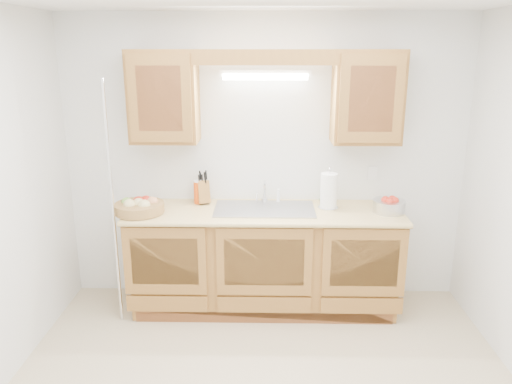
{
  "coord_description": "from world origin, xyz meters",
  "views": [
    {
      "loc": [
        0.01,
        -2.79,
        2.21
      ],
      "look_at": [
        -0.06,
        0.85,
        1.16
      ],
      "focal_mm": 35.0,
      "sensor_mm": 36.0,
      "label": 1
    }
  ],
  "objects_px": {
    "knife_block": "(203,191)",
    "paper_towel": "(329,191)",
    "fruit_basket": "(139,206)",
    "apple_bowl": "(389,205)"
  },
  "relations": [
    {
      "from": "knife_block",
      "to": "paper_towel",
      "type": "xyz_separation_m",
      "value": [
        1.08,
        -0.13,
        0.04
      ]
    },
    {
      "from": "fruit_basket",
      "to": "knife_block",
      "type": "xyz_separation_m",
      "value": [
        0.49,
        0.29,
        0.05
      ]
    },
    {
      "from": "apple_bowl",
      "to": "knife_block",
      "type": "bearing_deg",
      "value": 171.78
    },
    {
      "from": "knife_block",
      "to": "apple_bowl",
      "type": "distance_m",
      "value": 1.59
    },
    {
      "from": "fruit_basket",
      "to": "apple_bowl",
      "type": "xyz_separation_m",
      "value": [
        2.06,
        0.06,
        0.0
      ]
    },
    {
      "from": "paper_towel",
      "to": "apple_bowl",
      "type": "height_order",
      "value": "paper_towel"
    },
    {
      "from": "fruit_basket",
      "to": "paper_towel",
      "type": "xyz_separation_m",
      "value": [
        1.57,
        0.16,
        0.09
      ]
    },
    {
      "from": "fruit_basket",
      "to": "paper_towel",
      "type": "bearing_deg",
      "value": 5.76
    },
    {
      "from": "paper_towel",
      "to": "knife_block",
      "type": "bearing_deg",
      "value": 173.11
    },
    {
      "from": "apple_bowl",
      "to": "fruit_basket",
      "type": "bearing_deg",
      "value": -178.27
    }
  ]
}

